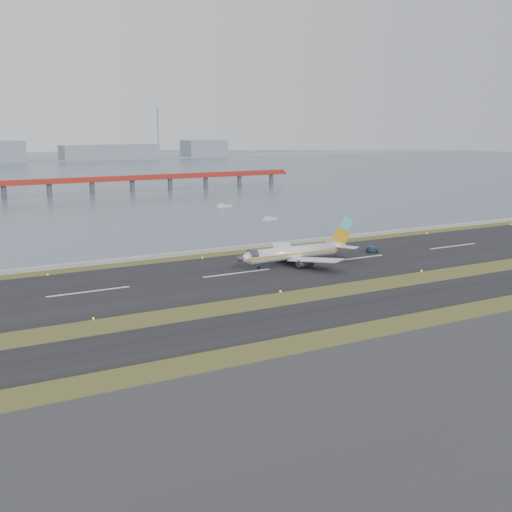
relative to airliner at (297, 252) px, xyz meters
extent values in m
plane|color=#344317|center=(-20.32, -31.98, -3.46)|extent=(1000.00, 1000.00, 0.00)
cube|color=#313133|center=(-20.32, -86.98, -3.41)|extent=(1000.00, 50.00, 0.10)
cube|color=black|center=(-20.32, -43.98, -3.41)|extent=(1000.00, 18.00, 0.10)
cube|color=black|center=(-20.32, -1.98, -3.41)|extent=(1000.00, 45.00, 0.10)
cube|color=#969691|center=(-20.32, 28.02, -2.96)|extent=(1000.00, 2.50, 1.00)
cube|color=#4A576B|center=(-20.32, 428.02, -3.46)|extent=(1400.00, 800.00, 1.30)
cube|color=#A7271C|center=(-0.32, 218.02, 4.04)|extent=(260.00, 5.00, 1.60)
cube|color=#A7271C|center=(-0.32, 218.02, 5.54)|extent=(260.00, 0.40, 1.40)
cylinder|color=#4C4C51|center=(-0.32, 218.02, -0.46)|extent=(2.80, 2.80, 7.00)
cylinder|color=#4C4C51|center=(95.68, 218.02, -0.46)|extent=(2.80, 2.80, 7.00)
cube|color=gray|center=(119.68, 588.02, 4.54)|extent=(110.00, 35.00, 16.00)
cube|color=gray|center=(239.68, 588.02, 6.54)|extent=(50.00, 35.00, 20.00)
cylinder|color=gray|center=(179.68, 588.02, 26.54)|extent=(1.80, 1.80, 60.00)
cylinder|color=silver|center=(-1.50, 0.00, 0.04)|extent=(28.00, 3.80, 3.80)
cone|color=silver|center=(-17.10, 0.00, 0.04)|extent=(3.20, 3.80, 3.80)
cone|color=silver|center=(14.70, 0.00, 0.34)|extent=(5.00, 3.80, 3.80)
cube|color=orange|center=(-1.50, -1.92, 0.04)|extent=(31.00, 0.06, 0.45)
cube|color=orange|center=(-1.50, 1.92, 0.04)|extent=(31.00, 0.06, 0.45)
cube|color=silver|center=(0.70, -8.50, -0.66)|extent=(11.31, 15.89, 1.66)
cube|color=silver|center=(0.70, 8.50, -0.66)|extent=(11.31, 15.89, 1.66)
cylinder|color=#3A3A3F|center=(-1.00, -6.00, -1.86)|extent=(4.20, 2.10, 2.10)
cylinder|color=#3A3A3F|center=(-1.00, 6.00, -1.86)|extent=(4.20, 2.10, 2.10)
cube|color=orange|center=(15.50, 0.00, 3.24)|extent=(6.80, 0.35, 6.85)
cube|color=#53CFED|center=(17.40, 0.00, 6.94)|extent=(4.85, 0.37, 4.90)
cube|color=silver|center=(15.00, -3.80, 0.84)|extent=(5.64, 6.80, 0.22)
cube|color=silver|center=(15.00, 3.80, 0.84)|extent=(5.64, 6.80, 0.22)
cylinder|color=black|center=(-12.50, 0.00, -3.01)|extent=(0.80, 0.28, 0.80)
cylinder|color=black|center=(0.00, -2.80, -2.91)|extent=(1.00, 0.38, 1.00)
cylinder|color=black|center=(0.00, 2.80, -2.91)|extent=(1.00, 0.38, 1.00)
cube|color=#142337|center=(29.65, 2.60, -2.53)|extent=(3.63, 2.57, 1.23)
cube|color=#3A3A3F|center=(29.25, 2.70, -1.71)|extent=(1.76, 1.84, 0.72)
cylinder|color=black|center=(28.36, 2.07, -3.10)|extent=(0.77, 0.47, 0.72)
cylinder|color=black|center=(28.75, 3.67, -3.10)|extent=(0.77, 0.47, 0.72)
cylinder|color=black|center=(30.55, 1.54, -3.10)|extent=(0.77, 0.47, 0.72)
cylinder|color=black|center=(30.94, 3.13, -3.10)|extent=(0.77, 0.47, 0.72)
cube|color=silver|center=(36.44, 77.72, -3.02)|extent=(7.93, 4.96, 0.98)
cube|color=silver|center=(34.93, 77.14, -2.16)|extent=(2.65, 2.40, 0.98)
cube|color=silver|center=(39.22, 126.39, -3.02)|extent=(7.68, 2.65, 0.98)
cube|color=silver|center=(37.59, 126.33, -2.16)|extent=(2.23, 1.81, 0.98)
camera|label=1|loc=(-97.54, -151.19, 35.93)|focal=45.00mm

